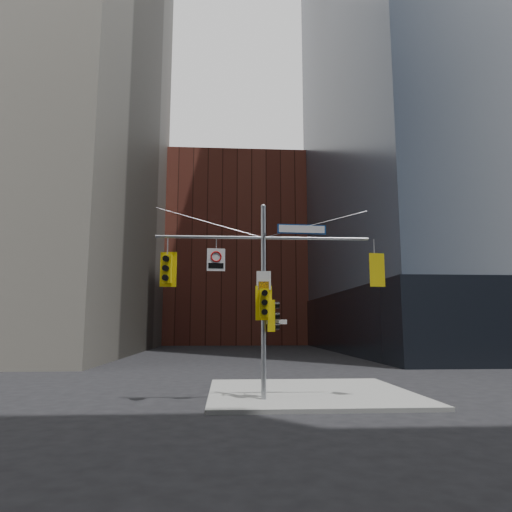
{
  "coord_description": "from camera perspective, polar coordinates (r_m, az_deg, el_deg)",
  "views": [
    {
      "loc": [
        -1.36,
        -14.74,
        2.77
      ],
      "look_at": [
        -0.28,
        2.0,
        5.31
      ],
      "focal_mm": 32.0,
      "sensor_mm": 36.0,
      "label": 1
    }
  ],
  "objects": [
    {
      "name": "traffic_light_pole_front",
      "position": [
        16.54,
        1.02,
        -5.86
      ],
      "size": [
        0.6,
        0.47,
        1.26
      ],
      "rotation": [
        0.0,
        0.0,
        0.01
      ],
      "color": "yellow",
      "rests_on": "ground"
    },
    {
      "name": "sidewalk_corner",
      "position": [
        19.22,
        6.68,
        -16.6
      ],
      "size": [
        8.0,
        8.0,
        0.15
      ],
      "primitive_type": "cube",
      "color": "gray",
      "rests_on": "ground"
    },
    {
      "name": "street_blade_ew",
      "position": [
        16.83,
        2.49,
        -8.22
      ],
      "size": [
        0.82,
        0.05,
        0.16
      ],
      "rotation": [
        0.0,
        0.0,
        0.02
      ],
      "color": "silver",
      "rests_on": "ground"
    },
    {
      "name": "street_blade_ns",
      "position": [
        17.24,
        0.83,
        -8.74
      ],
      "size": [
        0.05,
        0.79,
        0.16
      ],
      "rotation": [
        0.0,
        0.0,
        -0.03
      ],
      "color": "#145926",
      "rests_on": "ground"
    },
    {
      "name": "traffic_light_pole_side",
      "position": [
        16.82,
        2.07,
        -7.48
      ],
      "size": [
        0.45,
        0.38,
        1.15
      ],
      "rotation": [
        0.0,
        0.0,
        1.53
      ],
      "color": "yellow",
      "rests_on": "ground"
    },
    {
      "name": "regulatory_sign_pole",
      "position": [
        16.75,
        0.97,
        -3.14
      ],
      "size": [
        0.53,
        0.05,
        0.69
      ],
      "rotation": [
        0.0,
        0.0,
        -0.03
      ],
      "color": "silver",
      "rests_on": "ground"
    },
    {
      "name": "ground",
      "position": [
        15.06,
        1.63,
        -19.2
      ],
      "size": [
        160.0,
        160.0,
        0.0
      ],
      "primitive_type": "plane",
      "color": "black",
      "rests_on": "ground"
    },
    {
      "name": "brick_midrise",
      "position": [
        73.61,
        -2.6,
        0.18
      ],
      "size": [
        26.0,
        20.0,
        28.0
      ],
      "primitive_type": "cube",
      "color": "brown",
      "rests_on": "ground"
    },
    {
      "name": "traffic_light_west_arm",
      "position": [
        17.01,
        -11.06,
        -1.59
      ],
      "size": [
        0.62,
        0.53,
        1.29
      ],
      "rotation": [
        0.0,
        0.0,
        -0.14
      ],
      "color": "yellow",
      "rests_on": "ground"
    },
    {
      "name": "regulatory_sign_arm",
      "position": [
        16.89,
        -5.02,
        -0.37
      ],
      "size": [
        0.67,
        0.12,
        0.84
      ],
      "rotation": [
        0.0,
        0.0,
        0.11
      ],
      "color": "silver",
      "rests_on": "ground"
    },
    {
      "name": "podium_ne",
      "position": [
        55.19,
        28.69,
        -7.32
      ],
      "size": [
        36.4,
        36.4,
        6.0
      ],
      "primitive_type": "cube",
      "color": "black",
      "rests_on": "ground"
    },
    {
      "name": "signal_assembly",
      "position": [
        16.86,
        0.94,
        -3.0
      ],
      "size": [
        8.0,
        0.8,
        7.3
      ],
      "color": "gray",
      "rests_on": "ground"
    },
    {
      "name": "traffic_light_east_arm",
      "position": [
        17.75,
        14.65,
        -1.75
      ],
      "size": [
        0.6,
        0.52,
        1.26
      ],
      "rotation": [
        0.0,
        0.0,
        3.3
      ],
      "color": "yellow",
      "rests_on": "ground"
    },
    {
      "name": "street_sign_blade",
      "position": [
        17.34,
        5.75,
        3.36
      ],
      "size": [
        1.87,
        0.16,
        0.36
      ],
      "rotation": [
        0.0,
        0.0,
        0.06
      ],
      "color": "navy",
      "rests_on": "ground"
    }
  ]
}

